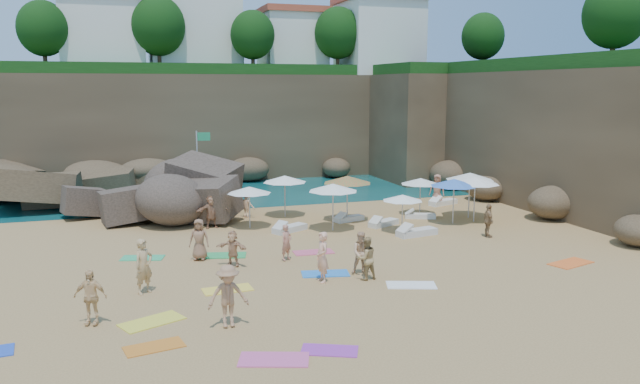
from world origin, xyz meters
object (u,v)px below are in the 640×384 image
object	(u,v)px
person_stand_0	(144,266)
person_stand_1	(366,258)
person_stand_4	(437,190)
person_stand_3	(488,221)
person_stand_6	(322,257)
flag_pole	(200,157)
person_stand_2	(247,204)
lounger_0	(290,229)
person_stand_5	(211,211)
parasol_1	(285,179)
rock_outcrop	(152,219)
parasol_2	(420,181)
parasol_0	(249,190)

from	to	relation	value
person_stand_0	person_stand_1	bearing A→B (deg)	-41.29
person_stand_1	person_stand_4	size ratio (longest dim) A/B	0.87
person_stand_3	person_stand_6	xyz separation A→B (m)	(-9.68, -4.10, 0.13)
flag_pole	person_stand_2	xyz separation A→B (m)	(1.82, -5.35, -2.10)
lounger_0	person_stand_1	bearing A→B (deg)	-115.29
person_stand_3	person_stand_5	size ratio (longest dim) A/B	0.92
lounger_0	person_stand_1	distance (m)	8.43
flag_pole	parasol_1	bearing A→B (deg)	-55.99
flag_pole	parasol_1	world-z (taller)	flag_pole
rock_outcrop	person_stand_2	size ratio (longest dim) A/B	5.37
parasol_2	person_stand_4	size ratio (longest dim) A/B	1.17
parasol_0	person_stand_4	size ratio (longest dim) A/B	1.20
rock_outcrop	person_stand_3	xyz separation A→B (m)	(15.04, -9.22, 0.81)
parasol_0	person_stand_5	xyz separation A→B (m)	(-1.85, 0.59, -1.08)
person_stand_0	person_stand_2	bearing A→B (deg)	28.03
flag_pole	person_stand_2	size ratio (longest dim) A/B	3.03
parasol_2	person_stand_4	world-z (taller)	parasol_2
person_stand_4	person_stand_6	world-z (taller)	person_stand_4
parasol_1	person_stand_3	size ratio (longest dim) A/B	1.50
person_stand_0	person_stand_6	world-z (taller)	person_stand_0
person_stand_1	rock_outcrop	bearing A→B (deg)	-70.71
person_stand_1	person_stand_6	size ratio (longest dim) A/B	0.87
rock_outcrop	person_stand_0	distance (m)	12.71
person_stand_3	person_stand_5	xyz separation A→B (m)	(-12.26, 6.06, 0.07)
person_stand_5	person_stand_0	bearing A→B (deg)	-117.36
parasol_0	person_stand_3	xyz separation A→B (m)	(10.42, -5.47, -1.15)
flag_pole	parasol_0	world-z (taller)	flag_pole
person_stand_3	parasol_1	bearing A→B (deg)	57.64
person_stand_5	person_stand_6	distance (m)	10.48
flag_pole	parasol_2	distance (m)	13.58
person_stand_5	parasol_2	bearing A→B (deg)	-7.99
person_stand_0	parasol_1	bearing A→B (deg)	19.55
person_stand_0	person_stand_1	size ratio (longest dim) A/B	1.19
flag_pole	person_stand_0	size ratio (longest dim) A/B	2.29
parasol_0	rock_outcrop	bearing A→B (deg)	140.93
flag_pole	person_stand_1	distance (m)	18.24
person_stand_4	person_stand_5	xyz separation A→B (m)	(-13.89, -2.00, -0.06)
parasol_1	parasol_2	size ratio (longest dim) A/B	1.09
lounger_0	person_stand_1	world-z (taller)	person_stand_1
person_stand_1	person_stand_4	world-z (taller)	person_stand_4
rock_outcrop	parasol_0	distance (m)	6.27
lounger_0	person_stand_5	bearing A→B (deg)	120.65
person_stand_4	person_stand_0	bearing A→B (deg)	-109.06
person_stand_4	person_stand_5	size ratio (longest dim) A/B	1.07
parasol_0	person_stand_0	bearing A→B (deg)	-121.94
person_stand_1	parasol_1	bearing A→B (deg)	-98.22
lounger_0	person_stand_5	distance (m)	4.16
parasol_0	person_stand_1	size ratio (longest dim) A/B	1.38
parasol_2	person_stand_4	bearing A→B (deg)	45.37
rock_outcrop	person_stand_5	xyz separation A→B (m)	(2.78, -3.16, 0.88)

